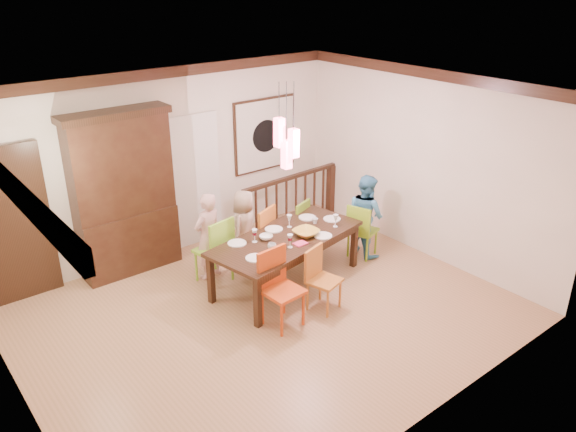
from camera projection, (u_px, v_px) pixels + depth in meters
floor at (269, 313)px, 7.44m from camera, size 6.00×6.00×0.00m
ceiling at (265, 94)px, 6.27m from camera, size 6.00×6.00×0.00m
wall_back at (170, 163)px, 8.64m from camera, size 6.00×0.00×6.00m
wall_left at (5, 295)px, 5.14m from camera, size 0.00×5.00×5.00m
wall_right at (424, 165)px, 8.58m from camera, size 0.00×5.00×5.00m
crown_molding at (265, 102)px, 6.31m from camera, size 6.00×5.00×0.16m
panel_door at (11, 229)px, 7.39m from camera, size 1.04×0.07×2.24m
white_doorway at (193, 183)px, 8.98m from camera, size 0.97×0.05×2.22m
painting at (265, 135)px, 9.59m from camera, size 1.25×0.06×1.25m
pendant_cluster at (287, 143)px, 7.32m from camera, size 0.27×0.21×1.14m
dining_table at (287, 241)px, 7.90m from camera, size 2.42×1.42×0.75m
chair_far_left at (213, 245)px, 8.02m from camera, size 0.52×0.52×1.00m
chair_far_mid at (256, 232)px, 8.44m from camera, size 0.58×0.58×0.98m
chair_far_right at (293, 222)px, 8.91m from camera, size 0.51×0.51×0.88m
chair_near_left at (283, 285)px, 6.99m from camera, size 0.49×0.49×1.01m
chair_near_mid at (324, 276)px, 7.36m from camera, size 0.48×0.48×0.86m
chair_end_right at (363, 226)px, 8.77m from camera, size 0.50×0.50×0.88m
china_hutch at (124, 194)px, 8.09m from camera, size 1.54×0.46×2.43m
balustrade at (291, 201)px, 9.76m from camera, size 2.09×0.18×0.96m
person_far_left at (208, 236)px, 8.08m from camera, size 0.53×0.41×1.32m
person_far_mid at (245, 227)px, 8.52m from camera, size 0.69×0.61×1.18m
person_end_right at (365, 215)px, 8.78m from camera, size 0.55×0.68×1.32m
serving_bowl at (306, 233)px, 7.88m from camera, size 0.38×0.38×0.09m
small_bowl at (266, 237)px, 7.78m from camera, size 0.24×0.24×0.06m
cup_left at (272, 247)px, 7.47m from camera, size 0.15×0.15×0.09m
cup_right at (315, 221)px, 8.25m from camera, size 0.12×0.12×0.08m
plate_far_left at (237, 243)px, 7.66m from camera, size 0.26×0.26×0.01m
plate_far_mid at (274, 229)px, 8.07m from camera, size 0.26×0.26×0.01m
plate_far_right at (307, 217)px, 8.45m from camera, size 0.26×0.26×0.01m
plate_near_left at (255, 258)px, 7.26m from camera, size 0.26×0.26×0.01m
plate_near_mid at (323, 236)px, 7.87m from camera, size 0.26×0.26×0.01m
plate_end_right at (332, 219)px, 8.40m from camera, size 0.26×0.26×0.01m
wine_glass_a at (255, 236)px, 7.67m from camera, size 0.08×0.08×0.19m
wine_glass_b at (289, 221)px, 8.12m from camera, size 0.08×0.08×0.19m
wine_glass_c at (290, 241)px, 7.52m from camera, size 0.08×0.08×0.19m
wine_glass_d at (336, 221)px, 8.13m from camera, size 0.08×0.08×0.19m
napkin at (300, 244)px, 7.65m from camera, size 0.18×0.14×0.01m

